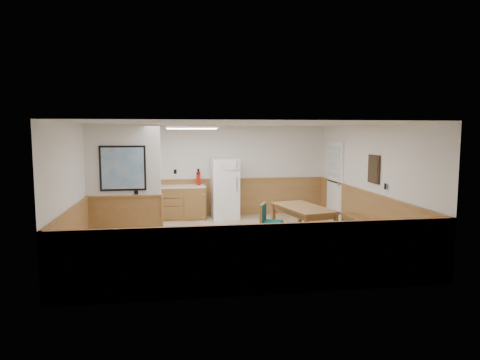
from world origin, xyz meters
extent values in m
plane|color=tan|center=(0.00, 0.00, 0.00)|extent=(6.00, 6.00, 0.00)
cube|color=silver|center=(0.00, 0.00, 2.50)|extent=(6.00, 6.00, 0.02)
cube|color=white|center=(0.00, 3.00, 1.25)|extent=(6.00, 0.02, 2.50)
cube|color=white|center=(3.00, 0.00, 1.25)|extent=(0.02, 6.00, 2.50)
cube|color=white|center=(-3.00, 0.00, 1.25)|extent=(0.02, 6.00, 2.50)
cube|color=#A97743|center=(0.00, 2.98, 0.50)|extent=(6.00, 0.04, 1.00)
cube|color=#A97743|center=(2.98, 0.00, 0.50)|extent=(0.04, 6.00, 1.00)
cube|color=#A97743|center=(-2.98, 0.00, 0.50)|extent=(0.04, 6.00, 1.00)
cube|color=white|center=(-2.25, 0.20, 1.75)|extent=(1.50, 0.15, 1.50)
cube|color=#A97743|center=(-2.25, 0.20, 0.50)|extent=(1.50, 0.17, 1.00)
cube|color=black|center=(-2.25, 0.10, 1.60)|extent=(0.92, 0.03, 0.92)
cube|color=silver|center=(-2.25, 0.09, 1.60)|extent=(0.84, 0.01, 0.84)
cube|color=olive|center=(-1.10, 2.68, 0.43)|extent=(1.40, 0.60, 0.86)
cube|color=olive|center=(-2.57, 2.68, 0.43)|extent=(0.06, 0.60, 0.86)
cube|color=olive|center=(-1.83, 2.68, 0.43)|extent=(0.06, 0.60, 0.86)
cube|color=beige|center=(-1.50, 2.68, 0.88)|extent=(2.20, 0.60, 0.04)
cube|color=beige|center=(-1.50, 2.98, 0.95)|extent=(2.20, 0.02, 0.10)
cube|color=white|center=(2.97, 1.90, 1.02)|extent=(0.05, 1.02, 2.15)
cube|color=white|center=(2.96, 1.90, 1.02)|extent=(0.04, 0.90, 2.05)
cube|color=silver|center=(2.94, 1.90, 1.55)|extent=(0.02, 0.76, 0.80)
cube|color=white|center=(-2.10, 2.98, 1.55)|extent=(0.80, 0.03, 1.00)
cube|color=silver|center=(-2.10, 2.96, 1.55)|extent=(0.70, 0.01, 0.90)
cube|color=#332014|center=(2.97, -0.30, 1.55)|extent=(0.03, 0.50, 0.60)
cube|color=#2B2517|center=(2.95, -0.30, 1.55)|extent=(0.01, 0.42, 0.52)
cube|color=white|center=(-0.80, 1.30, 2.45)|extent=(1.20, 0.30, 0.08)
cube|color=white|center=(-0.80, 1.30, 2.40)|extent=(1.15, 0.25, 0.01)
cube|color=white|center=(0.12, 2.63, 0.81)|extent=(0.75, 0.74, 1.62)
cube|color=silver|center=(0.41, 2.27, 1.47)|extent=(0.03, 0.02, 0.21)
cube|color=silver|center=(0.41, 2.27, 0.97)|extent=(0.03, 0.02, 0.38)
cube|color=olive|center=(1.48, -0.13, 0.72)|extent=(1.12, 1.73, 0.05)
cube|color=olive|center=(1.48, -0.13, 0.65)|extent=(1.01, 1.61, 0.10)
cube|color=olive|center=(1.31, -0.92, 0.35)|extent=(0.08, 0.08, 0.70)
cube|color=olive|center=(0.99, 0.52, 0.35)|extent=(0.08, 0.08, 0.70)
cube|color=olive|center=(1.97, -0.77, 0.35)|extent=(0.08, 0.08, 0.70)
cube|color=olive|center=(1.65, 0.67, 0.35)|extent=(0.08, 0.08, 0.70)
cube|color=olive|center=(2.80, -0.19, 0.42)|extent=(0.35, 1.59, 0.05)
cube|color=olive|center=(2.80, -0.94, 0.20)|extent=(0.33, 0.06, 0.40)
cube|color=olive|center=(2.80, 0.55, 0.20)|extent=(0.33, 0.06, 0.40)
cube|color=olive|center=(0.77, -0.25, 0.42)|extent=(0.58, 0.58, 0.06)
cube|color=#0E4A46|center=(0.77, -0.25, 0.47)|extent=(0.53, 0.53, 0.03)
cube|color=olive|center=(0.60, -0.18, 0.65)|extent=(0.22, 0.43, 0.40)
cube|color=#0E4A46|center=(0.42, -0.11, 0.65)|extent=(0.17, 0.36, 0.34)
cube|color=olive|center=(0.52, -0.36, 0.20)|extent=(0.05, 0.05, 0.39)
cube|color=olive|center=(0.67, 0.00, 0.20)|extent=(0.05, 0.05, 0.39)
cube|color=olive|center=(0.88, -0.51, 0.20)|extent=(0.05, 0.05, 0.39)
cube|color=olive|center=(1.03, -0.15, 0.20)|extent=(0.05, 0.05, 0.39)
cylinder|color=red|center=(-0.58, 2.70, 1.08)|extent=(0.13, 0.13, 0.36)
cylinder|color=black|center=(-0.58, 2.70, 1.30)|extent=(0.06, 0.06, 0.08)
cylinder|color=#178232|center=(-2.18, 2.69, 1.01)|extent=(0.09, 0.09, 0.22)
camera|label=1|loc=(-1.20, -8.80, 2.34)|focal=32.00mm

